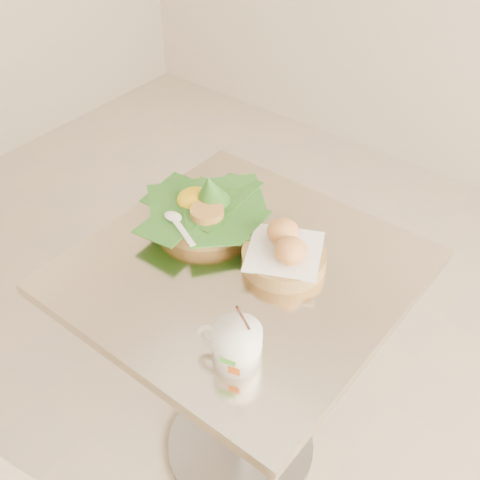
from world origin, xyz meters
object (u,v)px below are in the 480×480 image
Objects in this scene: rice_basket at (205,207)px; cafe_table at (241,332)px; coffee_mug at (236,344)px; bread_basket at (285,253)px.

cafe_table is at bearing -24.54° from rice_basket.
cafe_table is 4.59× the size of coffee_mug.
cafe_table is at bearing 125.60° from coffee_mug.
bread_basket reaches higher than cafe_table.
cafe_table is at bearing -137.66° from bread_basket.
bread_basket is 1.31× the size of coffee_mug.
bread_basket is at bearing -3.15° from rice_basket.
coffee_mug reaches higher than rice_basket.
rice_basket is 0.24m from bread_basket.
bread_basket is at bearing 42.34° from cafe_table.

